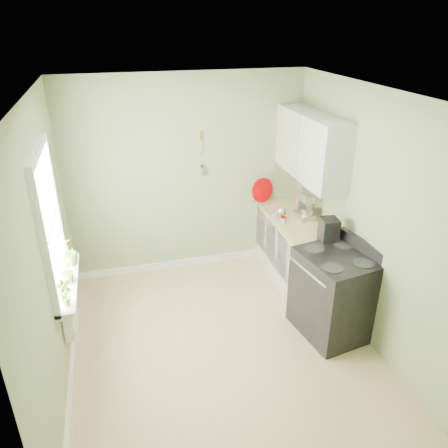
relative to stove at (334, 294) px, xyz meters
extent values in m
cube|color=tan|center=(-1.28, 0.07, -0.51)|extent=(3.20, 3.60, 0.02)
cube|color=white|center=(-1.28, 0.07, 2.21)|extent=(3.20, 3.60, 0.02)
cube|color=#8E9E6C|center=(-1.28, 1.88, 0.85)|extent=(3.20, 0.02, 2.70)
cube|color=#8E9E6C|center=(-2.89, 0.07, 0.85)|extent=(0.02, 3.60, 2.70)
cube|color=#8E9E6C|center=(0.33, 0.07, 0.85)|extent=(0.02, 3.60, 2.70)
cube|color=silver|center=(0.02, 1.07, -0.06)|extent=(0.60, 1.60, 0.87)
cube|color=#CCBA7D|center=(0.01, 1.07, 0.39)|extent=(0.64, 1.60, 0.04)
cube|color=silver|center=(0.15, 1.17, 1.35)|extent=(0.35, 1.40, 0.80)
cube|color=white|center=(-2.87, 0.37, 1.05)|extent=(0.02, 1.00, 1.30)
cube|color=white|center=(-2.85, 0.37, 1.74)|extent=(0.06, 1.14, 0.07)
cube|color=white|center=(-2.85, 0.37, 0.37)|extent=(0.06, 1.14, 0.07)
cube|color=white|center=(-2.85, 0.37, 1.05)|extent=(0.04, 1.00, 0.04)
cube|color=white|center=(-2.79, 0.37, 0.38)|extent=(0.18, 1.14, 0.04)
cube|color=white|center=(-2.82, 0.32, 0.05)|extent=(0.12, 0.50, 0.35)
cylinder|color=#CCBA7D|center=(-1.08, 1.85, 1.38)|extent=(0.02, 0.02, 0.10)
cylinder|color=silver|center=(-1.08, 1.85, 1.26)|extent=(0.01, 0.01, 0.16)
cylinder|color=silver|center=(-1.08, 1.85, 0.92)|extent=(0.01, 0.14, 0.14)
cube|color=black|center=(0.00, 0.00, -0.02)|extent=(0.81, 0.90, 0.95)
cube|color=black|center=(0.00, 0.00, 0.47)|extent=(0.81, 0.90, 0.03)
cube|color=black|center=(0.30, 0.00, 0.54)|extent=(0.20, 0.80, 0.15)
cylinder|color=#B2B2B7|center=(-0.36, 0.00, 0.35)|extent=(0.13, 0.65, 0.02)
cube|color=#A82813|center=(-0.36, 0.11, 0.16)|extent=(0.06, 0.23, 0.40)
cube|color=#B2B2B7|center=(0.12, 1.13, 0.45)|extent=(0.20, 0.29, 0.08)
cube|color=#B2B2B7|center=(0.12, 1.25, 0.58)|extent=(0.12, 0.08, 0.21)
cube|color=#B2B2B7|center=(0.12, 1.15, 0.71)|extent=(0.15, 0.29, 0.09)
sphere|color=#B2B2B7|center=(0.12, 1.25, 0.73)|extent=(0.11, 0.11, 0.11)
cylinder|color=silver|center=(0.12, 1.07, 0.51)|extent=(0.16, 0.16, 0.13)
cylinder|color=silver|center=(-0.21, 1.14, 0.48)|extent=(0.10, 0.10, 0.14)
cone|color=silver|center=(-0.21, 1.14, 0.57)|extent=(0.10, 0.10, 0.04)
cylinder|color=silver|center=(-0.29, 1.14, 0.50)|extent=(0.10, 0.02, 0.07)
cube|color=black|center=(0.06, 0.37, 0.58)|extent=(0.21, 0.23, 0.33)
cylinder|color=black|center=(0.04, 0.37, 0.48)|extent=(0.10, 0.10, 0.11)
cylinder|color=#A40002|center=(-0.23, 1.79, 0.59)|extent=(0.35, 0.17, 0.35)
cylinder|color=#ACA08A|center=(-0.20, 1.07, 0.45)|extent=(0.07, 0.07, 0.07)
cylinder|color=#A40002|center=(-0.20, 1.07, 0.48)|extent=(0.07, 0.07, 0.01)
imported|color=#457827|center=(-2.78, -0.06, 0.54)|extent=(0.17, 0.17, 0.27)
imported|color=#457827|center=(-2.78, 0.34, 0.54)|extent=(0.17, 0.19, 0.27)
imported|color=#457827|center=(-2.78, 0.71, 0.56)|extent=(0.23, 0.23, 0.31)
camera|label=1|loc=(-2.23, -3.60, 2.80)|focal=35.00mm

